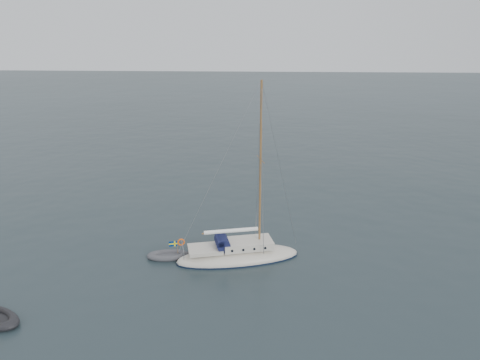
{
  "coord_description": "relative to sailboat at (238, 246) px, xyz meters",
  "views": [
    {
      "loc": [
        2.42,
        -28.55,
        14.22
      ],
      "look_at": [
        0.63,
        0.0,
        5.13
      ],
      "focal_mm": 35.0,
      "sensor_mm": 36.0,
      "label": 1
    }
  ],
  "objects": [
    {
      "name": "dinghy",
      "position": [
        -4.6,
        -0.1,
        -0.74
      ],
      "size": [
        2.8,
        1.27,
        0.4
      ],
      "rotation": [
        0.0,
        0.0,
        0.16
      ],
      "color": "#4C4B50",
      "rests_on": "ground"
    },
    {
      "name": "sailboat",
      "position": [
        0.0,
        0.0,
        0.0
      ],
      "size": [
        8.48,
        2.54,
        12.07
      ],
      "rotation": [
        0.0,
        0.0,
        0.26
      ],
      "color": "beige",
      "rests_on": "ground"
    },
    {
      "name": "ground",
      "position": [
        -0.56,
        0.99,
        -0.91
      ],
      "size": [
        300.0,
        300.0,
        0.0
      ],
      "primitive_type": "plane",
      "color": "black",
      "rests_on": "ground"
    }
  ]
}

